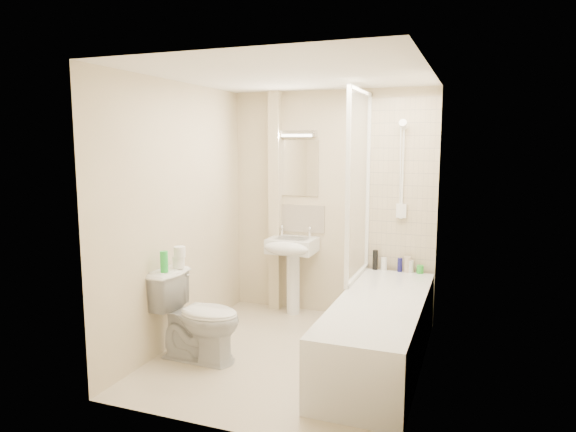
% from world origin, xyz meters
% --- Properties ---
extents(floor, '(2.50, 2.50, 0.00)m').
position_xyz_m(floor, '(0.00, 0.00, 0.00)').
color(floor, beige).
rests_on(floor, ground).
extents(wall_back, '(2.20, 0.02, 2.40)m').
position_xyz_m(wall_back, '(0.00, 1.25, 1.20)').
color(wall_back, beige).
rests_on(wall_back, ground).
extents(wall_left, '(0.02, 2.50, 2.40)m').
position_xyz_m(wall_left, '(-1.10, 0.00, 1.20)').
color(wall_left, beige).
rests_on(wall_left, ground).
extents(wall_right, '(0.02, 2.50, 2.40)m').
position_xyz_m(wall_right, '(1.10, 0.00, 1.20)').
color(wall_right, beige).
rests_on(wall_right, ground).
extents(ceiling, '(2.20, 2.50, 0.02)m').
position_xyz_m(ceiling, '(0.00, 0.00, 2.40)').
color(ceiling, white).
rests_on(ceiling, wall_back).
extents(tile_back, '(0.70, 0.01, 1.75)m').
position_xyz_m(tile_back, '(0.75, 1.24, 1.42)').
color(tile_back, beige).
rests_on(tile_back, wall_back).
extents(tile_right, '(0.01, 2.10, 1.75)m').
position_xyz_m(tile_right, '(1.09, 0.13, 1.42)').
color(tile_right, beige).
rests_on(tile_right, wall_right).
extents(pipe_boxing, '(0.12, 0.12, 2.40)m').
position_xyz_m(pipe_boxing, '(-0.62, 1.19, 1.20)').
color(pipe_boxing, beige).
rests_on(pipe_boxing, ground).
extents(splashback, '(0.60, 0.02, 0.30)m').
position_xyz_m(splashback, '(-0.37, 1.24, 1.03)').
color(splashback, beige).
rests_on(splashback, wall_back).
extents(mirror, '(0.46, 0.01, 0.60)m').
position_xyz_m(mirror, '(-0.37, 1.24, 1.58)').
color(mirror, white).
rests_on(mirror, wall_back).
extents(strip_light, '(0.42, 0.07, 0.07)m').
position_xyz_m(strip_light, '(-0.37, 1.22, 1.95)').
color(strip_light, silver).
rests_on(strip_light, wall_back).
extents(bathtub, '(0.70, 2.10, 0.55)m').
position_xyz_m(bathtub, '(0.75, 0.13, 0.29)').
color(bathtub, white).
rests_on(bathtub, ground).
extents(shower_screen, '(0.04, 0.92, 1.80)m').
position_xyz_m(shower_screen, '(0.40, 0.80, 1.45)').
color(shower_screen, white).
rests_on(shower_screen, bathtub).
extents(shower_fixture, '(0.10, 0.16, 0.99)m').
position_xyz_m(shower_fixture, '(0.75, 1.19, 1.55)').
color(shower_fixture, white).
rests_on(shower_fixture, wall_back).
extents(pedestal_sink, '(0.50, 0.47, 0.96)m').
position_xyz_m(pedestal_sink, '(-0.37, 1.01, 0.67)').
color(pedestal_sink, white).
rests_on(pedestal_sink, ground).
extents(bottle_black_a, '(0.05, 0.05, 0.20)m').
position_xyz_m(bottle_black_a, '(0.51, 1.16, 0.65)').
color(bottle_black_a, black).
rests_on(bottle_black_a, bathtub).
extents(bottle_white_a, '(0.06, 0.06, 0.13)m').
position_xyz_m(bottle_white_a, '(0.60, 1.16, 0.61)').
color(bottle_white_a, white).
rests_on(bottle_white_a, bathtub).
extents(bottle_blue, '(0.05, 0.05, 0.14)m').
position_xyz_m(bottle_blue, '(0.76, 1.16, 0.62)').
color(bottle_blue, navy).
rests_on(bottle_blue, bathtub).
extents(bottle_cream, '(0.07, 0.07, 0.16)m').
position_xyz_m(bottle_cream, '(0.83, 1.16, 0.63)').
color(bottle_cream, '#C5B098').
rests_on(bottle_cream, bathtub).
extents(bottle_white_b, '(0.06, 0.06, 0.12)m').
position_xyz_m(bottle_white_b, '(0.86, 1.16, 0.61)').
color(bottle_white_b, silver).
rests_on(bottle_white_b, bathtub).
extents(bottle_green, '(0.07, 0.07, 0.08)m').
position_xyz_m(bottle_green, '(0.96, 1.16, 0.59)').
color(bottle_green, green).
rests_on(bottle_green, bathtub).
extents(toilet, '(0.48, 0.78, 0.77)m').
position_xyz_m(toilet, '(-0.72, -0.33, 0.38)').
color(toilet, white).
rests_on(toilet, ground).
extents(toilet_roll_lower, '(0.11, 0.11, 0.10)m').
position_xyz_m(toilet_roll_lower, '(-0.96, -0.25, 0.82)').
color(toilet_roll_lower, white).
rests_on(toilet_roll_lower, toilet).
extents(toilet_roll_upper, '(0.10, 0.10, 0.09)m').
position_xyz_m(toilet_roll_upper, '(-0.94, -0.26, 0.91)').
color(toilet_roll_upper, white).
rests_on(toilet_roll_upper, toilet_roll_lower).
extents(green_bottle, '(0.07, 0.07, 0.18)m').
position_xyz_m(green_bottle, '(-0.98, -0.43, 0.86)').
color(green_bottle, green).
rests_on(green_bottle, toilet).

